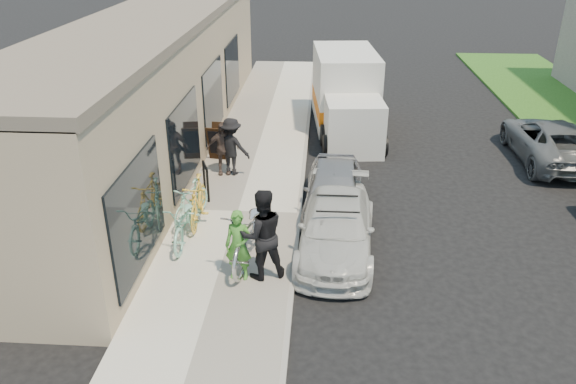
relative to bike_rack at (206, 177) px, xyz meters
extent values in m
plane|color=black|center=(2.94, -3.75, -0.72)|extent=(120.00, 120.00, 0.00)
cube|color=beige|center=(0.94, -0.75, -0.64)|extent=(3.00, 34.00, 0.15)
cube|color=gray|center=(2.49, -0.75, -0.65)|extent=(0.12, 34.00, 0.13)
cube|color=tan|center=(-2.31, 4.25, 1.28)|extent=(3.50, 20.00, 4.00)
cube|color=#6C6052|center=(-2.31, 4.25, 3.38)|extent=(3.60, 20.00, 0.25)
cube|color=black|center=(-0.54, -3.75, 0.88)|extent=(0.06, 3.00, 2.20)
cube|color=black|center=(-0.54, 0.25, 0.88)|extent=(0.06, 3.00, 2.20)
cube|color=black|center=(-0.54, 4.25, 0.88)|extent=(0.06, 3.00, 2.20)
cube|color=black|center=(-0.54, 8.25, 0.88)|extent=(0.06, 3.00, 2.20)
cylinder|color=black|center=(0.11, -0.28, -0.11)|extent=(0.06, 0.06, 0.91)
cylinder|color=black|center=(-0.11, 0.28, -0.11)|extent=(0.06, 0.06, 0.91)
cylinder|color=black|center=(0.00, 0.00, 0.34)|extent=(0.27, 0.59, 0.06)
cube|color=black|center=(-0.14, 2.54, -0.03)|extent=(0.68, 0.36, 1.06)
cube|color=black|center=(-0.08, 2.93, -0.03)|extent=(0.68, 0.36, 1.06)
cube|color=black|center=(-0.14, 2.51, 0.03)|extent=(0.54, 0.25, 0.76)
imported|color=silver|center=(3.40, -2.22, -0.13)|extent=(1.91, 4.17, 1.18)
cylinder|color=black|center=(3.40, -2.67, 0.48)|extent=(0.94, 0.04, 0.04)
cylinder|color=black|center=(3.40, -1.88, 0.48)|extent=(0.94, 0.04, 0.04)
imported|color=gray|center=(3.36, -0.32, -0.09)|extent=(1.65, 3.75, 1.25)
cube|color=silver|center=(4.02, 3.97, 0.14)|extent=(1.95, 1.95, 1.71)
cube|color=black|center=(4.02, 3.97, 0.49)|extent=(1.66, 0.20, 0.81)
cube|color=silver|center=(3.79, 6.66, 0.67)|extent=(2.39, 3.94, 2.61)
cube|color=orange|center=(3.79, 6.66, 0.09)|extent=(2.41, 3.96, 0.49)
cylinder|color=black|center=(3.17, 3.45, -0.36)|extent=(0.29, 0.74, 0.72)
cylinder|color=black|center=(4.96, 3.61, -0.36)|extent=(0.29, 0.74, 0.72)
cylinder|color=black|center=(3.08, 4.43, -0.36)|extent=(0.29, 0.74, 0.72)
cylinder|color=black|center=(4.87, 4.59, -0.36)|extent=(0.29, 0.74, 0.72)
cylinder|color=black|center=(2.78, 7.83, -0.36)|extent=(0.29, 0.74, 0.72)
cylinder|color=black|center=(4.57, 7.99, -0.36)|extent=(0.29, 0.74, 0.72)
imported|color=#545759|center=(10.11, 3.62, -0.08)|extent=(2.15, 4.63, 1.28)
imported|color=#B2B2B4|center=(1.57, -2.93, 0.09)|extent=(1.23, 2.59, 1.31)
imported|color=#428B2E|center=(1.41, -3.67, 0.19)|extent=(0.59, 0.42, 1.52)
imported|color=black|center=(1.87, -3.57, 0.40)|extent=(1.14, 1.02, 1.95)
imported|color=#8FD6BC|center=(-0.10, -1.32, -0.07)|extent=(0.91, 1.72, 1.00)
imported|color=#8FD6BC|center=(0.01, -2.29, -0.06)|extent=(0.74, 1.97, 1.03)
imported|color=yellow|center=(0.08, -1.35, -0.01)|extent=(0.59, 1.88, 1.12)
imported|color=black|center=(0.45, 1.58, 0.27)|extent=(1.23, 0.94, 1.68)
imported|color=brown|center=(0.19, 1.57, 0.21)|extent=(0.97, 0.55, 1.56)
camera|label=1|loc=(3.02, -13.26, 6.04)|focal=35.00mm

